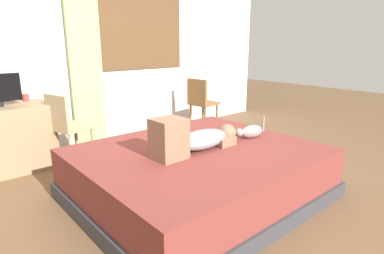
% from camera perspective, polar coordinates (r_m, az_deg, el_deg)
% --- Properties ---
extents(ground_plane, '(16.00, 16.00, 0.00)m').
position_cam_1_polar(ground_plane, '(3.10, 4.83, -12.28)').
color(ground_plane, brown).
extents(back_wall_with_window, '(6.40, 0.14, 2.90)m').
position_cam_1_polar(back_wall_with_window, '(4.77, -16.45, 14.83)').
color(back_wall_with_window, silver).
rests_on(back_wall_with_window, ground).
extents(bed, '(2.10, 1.81, 0.47)m').
position_cam_1_polar(bed, '(3.00, 1.06, -8.27)').
color(bed, '#38383D').
rests_on(bed, ground).
extents(person_lying, '(0.94, 0.28, 0.34)m').
position_cam_1_polar(person_lying, '(2.84, 0.39, -2.08)').
color(person_lying, '#8C939E').
rests_on(person_lying, bed).
extents(cat, '(0.35, 0.16, 0.21)m').
position_cam_1_polar(cat, '(3.28, 10.31, -0.80)').
color(cat, gray).
rests_on(cat, bed).
extents(desk, '(0.90, 0.56, 0.74)m').
position_cam_1_polar(desk, '(4.12, -29.87, -1.80)').
color(desk, '#997A56').
rests_on(desk, ground).
extents(cup, '(0.07, 0.07, 0.09)m').
position_cam_1_polar(cup, '(4.25, -27.51, 4.70)').
color(cup, '#B23D38').
rests_on(cup, desk).
extents(chair_by_desk, '(0.47, 0.47, 0.86)m').
position_cam_1_polar(chair_by_desk, '(3.90, -21.49, 0.42)').
color(chair_by_desk, tan).
rests_on(chair_by_desk, ground).
extents(chair_spare, '(0.42, 0.42, 0.86)m').
position_cam_1_polar(chair_spare, '(5.09, 1.63, 4.67)').
color(chair_spare, brown).
rests_on(chair_spare, ground).
extents(curtain_left, '(0.44, 0.06, 2.56)m').
position_cam_1_polar(curtain_left, '(4.56, -18.62, 12.46)').
color(curtain_left, '#ADCC75').
rests_on(curtain_left, ground).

